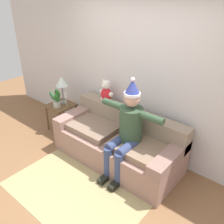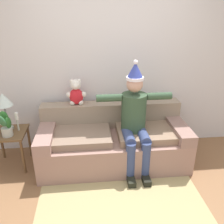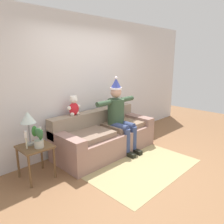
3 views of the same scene
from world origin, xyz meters
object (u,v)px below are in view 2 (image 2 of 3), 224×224
at_px(side_table, 10,138).
at_px(teddy_bear, 76,93).
at_px(table_lamp, 3,101).
at_px(candle_short, 17,119).
at_px(couch, 113,141).
at_px(potted_plant, 6,125).
at_px(person_seated, 135,117).

bearing_deg(side_table, teddy_bear, 15.45).
xyz_separation_m(table_lamp, candle_short, (0.15, -0.06, -0.25)).
bearing_deg(side_table, table_lamp, 104.28).
xyz_separation_m(couch, teddy_bear, (-0.51, 0.28, 0.66)).
height_order(table_lamp, potted_plant, table_lamp).
xyz_separation_m(side_table, potted_plant, (0.02, -0.11, 0.25)).
bearing_deg(side_table, candle_short, 17.10).
relative_size(couch, side_table, 3.85).
distance_m(person_seated, candle_short, 1.62).
height_order(side_table, candle_short, candle_short).
bearing_deg(couch, teddy_bear, 150.83).
relative_size(couch, potted_plant, 5.80).
distance_m(couch, table_lamp, 1.62).
bearing_deg(person_seated, potted_plant, 177.46).
xyz_separation_m(couch, table_lamp, (-1.48, 0.12, 0.64)).
bearing_deg(candle_short, couch, -2.70).
height_order(person_seated, potted_plant, person_seated).
bearing_deg(table_lamp, teddy_bear, 9.71).
relative_size(person_seated, teddy_bear, 3.98).
bearing_deg(table_lamp, couch, -4.56).
relative_size(table_lamp, candle_short, 2.02).
height_order(person_seated, candle_short, person_seated).
bearing_deg(couch, person_seated, -30.50).
height_order(person_seated, side_table, person_seated).
relative_size(side_table, potted_plant, 1.51).
bearing_deg(table_lamp, side_table, -75.72).
distance_m(teddy_bear, candle_short, 0.89).
height_order(side_table, table_lamp, table_lamp).
bearing_deg(person_seated, table_lamp, 170.93).
bearing_deg(potted_plant, candle_short, 54.06).
xyz_separation_m(teddy_bear, candle_short, (-0.82, -0.22, -0.27)).
relative_size(person_seated, candle_short, 5.71).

